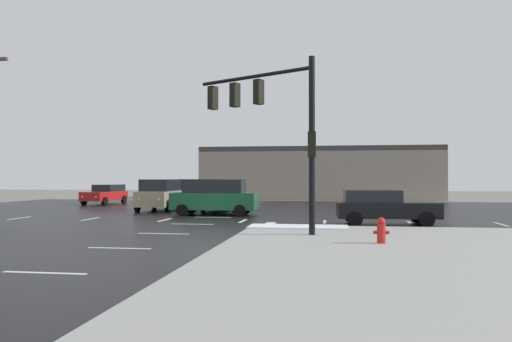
{
  "coord_description": "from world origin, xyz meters",
  "views": [
    {
      "loc": [
        6.39,
        -24.45,
        2.15
      ],
      "look_at": [
        1.77,
        5.83,
        2.57
      ],
      "focal_mm": 35.37,
      "sensor_mm": 36.0,
      "label": 1
    }
  ],
  "objects_px": {
    "fire_hydrant": "(381,230)",
    "sedan_red": "(106,194)",
    "suv_grey": "(224,194)",
    "sedan_black": "(383,206)",
    "suv_tan": "(161,194)",
    "traffic_signal_mast": "(273,116)",
    "suv_green": "(215,196)",
    "suv_navy": "(201,192)"
  },
  "relations": [
    {
      "from": "suv_green",
      "to": "suv_navy",
      "type": "height_order",
      "value": "same"
    },
    {
      "from": "traffic_signal_mast",
      "to": "suv_green",
      "type": "relative_size",
      "value": 1.3
    },
    {
      "from": "sedan_black",
      "to": "suv_navy",
      "type": "bearing_deg",
      "value": 128.05
    },
    {
      "from": "traffic_signal_mast",
      "to": "sedan_black",
      "type": "xyz_separation_m",
      "value": [
        4.48,
        4.66,
        -3.64
      ]
    },
    {
      "from": "traffic_signal_mast",
      "to": "fire_hydrant",
      "type": "distance_m",
      "value": 6.12
    },
    {
      "from": "suv_tan",
      "to": "suv_grey",
      "type": "relative_size",
      "value": 1.0
    },
    {
      "from": "sedan_black",
      "to": "suv_grey",
      "type": "bearing_deg",
      "value": 134.94
    },
    {
      "from": "traffic_signal_mast",
      "to": "suv_tan",
      "type": "relative_size",
      "value": 1.3
    },
    {
      "from": "suv_navy",
      "to": "sedan_black",
      "type": "bearing_deg",
      "value": 130.22
    },
    {
      "from": "fire_hydrant",
      "to": "sedan_red",
      "type": "relative_size",
      "value": 0.17
    },
    {
      "from": "fire_hydrant",
      "to": "suv_navy",
      "type": "height_order",
      "value": "suv_navy"
    },
    {
      "from": "suv_tan",
      "to": "sedan_red",
      "type": "xyz_separation_m",
      "value": [
        -7.06,
        6.88,
        -0.24
      ]
    },
    {
      "from": "traffic_signal_mast",
      "to": "sedan_red",
      "type": "xyz_separation_m",
      "value": [
        -15.95,
        19.68,
        -3.64
      ]
    },
    {
      "from": "sedan_black",
      "to": "sedan_red",
      "type": "xyz_separation_m",
      "value": [
        -20.44,
        15.03,
        0.0
      ]
    },
    {
      "from": "sedan_red",
      "to": "traffic_signal_mast",
      "type": "bearing_deg",
      "value": 43.73
    },
    {
      "from": "fire_hydrant",
      "to": "sedan_black",
      "type": "height_order",
      "value": "sedan_black"
    },
    {
      "from": "sedan_black",
      "to": "suv_green",
      "type": "bearing_deg",
      "value": 149.2
    },
    {
      "from": "traffic_signal_mast",
      "to": "sedan_black",
      "type": "distance_m",
      "value": 7.42
    },
    {
      "from": "fire_hydrant",
      "to": "sedan_black",
      "type": "distance_m",
      "value": 7.55
    },
    {
      "from": "suv_grey",
      "to": "traffic_signal_mast",
      "type": "bearing_deg",
      "value": 17.71
    },
    {
      "from": "traffic_signal_mast",
      "to": "suv_navy",
      "type": "xyz_separation_m",
      "value": [
        -7.66,
        18.5,
        -3.4
      ]
    },
    {
      "from": "fire_hydrant",
      "to": "suv_green",
      "type": "xyz_separation_m",
      "value": [
        -8.16,
        12.17,
        0.55
      ]
    },
    {
      "from": "suv_tan",
      "to": "sedan_black",
      "type": "relative_size",
      "value": 1.06
    },
    {
      "from": "sedan_red",
      "to": "suv_green",
      "type": "height_order",
      "value": "suv_green"
    },
    {
      "from": "fire_hydrant",
      "to": "suv_grey",
      "type": "xyz_separation_m",
      "value": [
        -8.4,
        15.73,
        0.55
      ]
    },
    {
      "from": "traffic_signal_mast",
      "to": "suv_navy",
      "type": "relative_size",
      "value": 1.3
    },
    {
      "from": "traffic_signal_mast",
      "to": "suv_grey",
      "type": "xyz_separation_m",
      "value": [
        -4.7,
        12.88,
        -3.4
      ]
    },
    {
      "from": "suv_grey",
      "to": "suv_green",
      "type": "height_order",
      "value": "same"
    },
    {
      "from": "traffic_signal_mast",
      "to": "suv_green",
      "type": "distance_m",
      "value": 10.89
    },
    {
      "from": "sedan_black",
      "to": "suv_grey",
      "type": "height_order",
      "value": "suv_grey"
    },
    {
      "from": "traffic_signal_mast",
      "to": "suv_grey",
      "type": "height_order",
      "value": "traffic_signal_mast"
    },
    {
      "from": "suv_grey",
      "to": "sedan_black",
      "type": "bearing_deg",
      "value": 45.81
    },
    {
      "from": "suv_tan",
      "to": "suv_navy",
      "type": "relative_size",
      "value": 1.0
    },
    {
      "from": "sedan_black",
      "to": "sedan_red",
      "type": "distance_m",
      "value": 25.37
    },
    {
      "from": "sedan_black",
      "to": "suv_navy",
      "type": "relative_size",
      "value": 0.95
    },
    {
      "from": "sedan_red",
      "to": "suv_grey",
      "type": "xyz_separation_m",
      "value": [
        11.25,
        -6.8,
        0.24
      ]
    },
    {
      "from": "traffic_signal_mast",
      "to": "sedan_red",
      "type": "relative_size",
      "value": 1.36
    },
    {
      "from": "fire_hydrant",
      "to": "suv_tan",
      "type": "distance_m",
      "value": 20.09
    },
    {
      "from": "suv_grey",
      "to": "suv_navy",
      "type": "height_order",
      "value": "same"
    },
    {
      "from": "suv_tan",
      "to": "fire_hydrant",
      "type": "bearing_deg",
      "value": 37.05
    },
    {
      "from": "sedan_black",
      "to": "traffic_signal_mast",
      "type": "bearing_deg",
      "value": -137.1
    },
    {
      "from": "suv_tan",
      "to": "suv_navy",
      "type": "xyz_separation_m",
      "value": [
        1.23,
        5.7,
        0.0
      ]
    }
  ]
}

